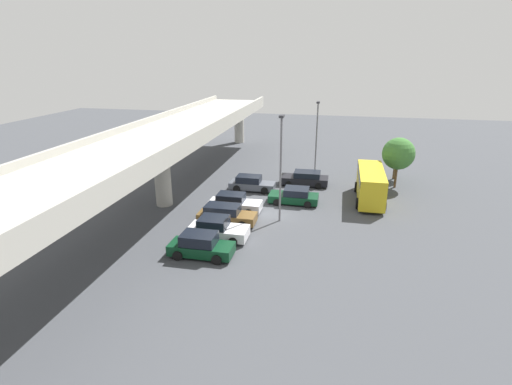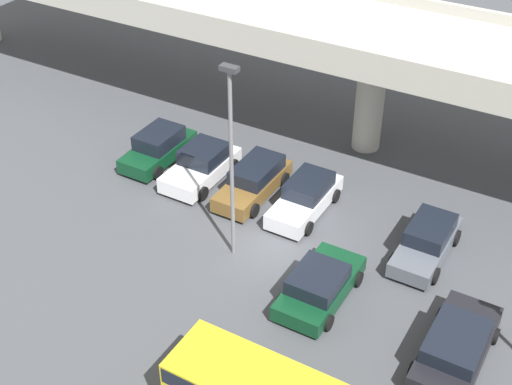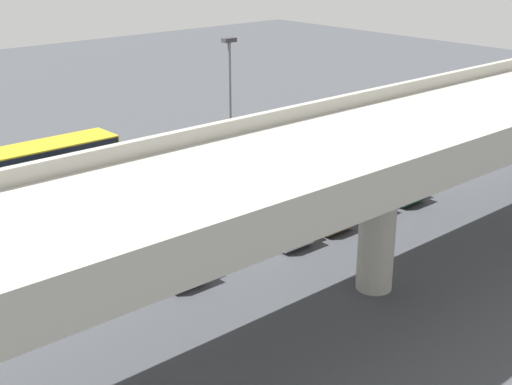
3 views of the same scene
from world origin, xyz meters
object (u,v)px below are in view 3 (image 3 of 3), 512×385
lamp_post_mid_lot (230,112)px  parked_car_6 (43,238)px  parked_car_4 (153,210)px  parked_car_5 (161,257)px  parked_car_3 (267,222)px  shuttle_bus (48,166)px  parked_car_1 (344,193)px  parked_car_2 (308,208)px  parked_car_0 (383,183)px

lamp_post_mid_lot → parked_car_6: bearing=-6.5°
parked_car_4 → parked_car_5: bearing=-30.4°
parked_car_3 → lamp_post_mid_lot: (-1.27, -4.19, 4.26)m
parked_car_5 → shuttle_bus: shuttle_bus is taller
parked_car_1 → parked_car_2: 2.83m
parked_car_3 → parked_car_5: parked_car_3 is taller
parked_car_4 → parked_car_5: (2.71, 4.63, 0.03)m
lamp_post_mid_lot → parked_car_1: bearing=136.8°
parked_car_0 → shuttle_bus: bearing=49.0°
parked_car_4 → parked_car_5: parked_car_5 is taller
parked_car_0 → parked_car_2: parked_car_0 is taller
parked_car_3 → parked_car_5: bearing=87.6°
parked_car_1 → shuttle_bus: bearing=43.1°
parked_car_2 → parked_car_3: parked_car_3 is taller
shuttle_bus → lamp_post_mid_lot: lamp_post_mid_lot is taller
parked_car_2 → shuttle_bus: bearing=34.1°
parked_car_6 → parked_car_3: bearing=58.2°
parked_car_1 → parked_car_3: parked_car_1 is taller
parked_car_1 → parked_car_0: bearing=-95.8°
parked_car_1 → parked_car_3: bearing=92.0°
parked_car_5 → parked_car_1: bearing=-90.2°
parked_car_0 → parked_car_6: (16.85, -5.40, -0.06)m
lamp_post_mid_lot → parked_car_0: bearing=148.7°
parked_car_0 → parked_car_5: bearing=88.7°
parked_car_1 → parked_car_3: size_ratio=0.97×
shuttle_bus → parked_car_3: bearing=-66.1°
parked_car_1 → lamp_post_mid_lot: lamp_post_mid_lot is taller
parked_car_3 → shuttle_bus: (5.15, -11.60, 1.02)m
parked_car_4 → parked_car_0: bearing=66.4°
parked_car_2 → parked_car_4: bearing=49.9°
parked_car_3 → lamp_post_mid_lot: bearing=-16.9°
parked_car_2 → parked_car_3: bearing=90.7°
parked_car_5 → parked_car_3: bearing=-92.4°
parked_car_2 → shuttle_bus: (7.84, -11.57, 1.01)m
parked_car_3 → parked_car_1: bearing=-88.0°
parked_car_0 → parked_car_1: bearing=84.2°
parked_car_2 → parked_car_6: bearing=64.9°
parked_car_4 → lamp_post_mid_lot: size_ratio=0.52×
parked_car_1 → parked_car_5: bearing=89.8°
parked_car_2 → lamp_post_mid_lot: (1.42, -4.15, 4.25)m
parked_car_3 → shuttle_bus: shuttle_bus is taller
parked_car_2 → lamp_post_mid_lot: bearing=18.9°
parked_car_1 → parked_car_2: parked_car_1 is taller
parked_car_5 → lamp_post_mid_lot: 9.14m
parked_car_3 → parked_car_6: (8.57, -5.31, -0.03)m
shuttle_bus → parked_car_0: bearing=-41.0°
parked_car_1 → parked_car_4: size_ratio=0.98×
parked_car_4 → parked_car_6: size_ratio=0.91×
parked_car_3 → shuttle_bus: 12.73m
parked_car_5 → parked_car_4: bearing=-30.4°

